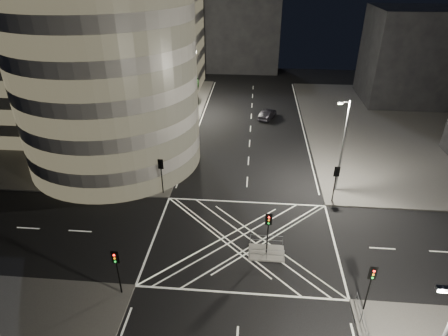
# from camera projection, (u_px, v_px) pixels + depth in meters

# --- Properties ---
(ground) EXTENTS (120.00, 120.00, 0.00)m
(ground) POSITION_uv_depth(u_px,v_px,m) (243.00, 240.00, 33.18)
(ground) COLOR black
(ground) RESTS_ON ground
(sidewalk_far_left) EXTENTS (42.00, 42.00, 0.15)m
(sidewalk_far_left) POSITION_uv_depth(u_px,v_px,m) (66.00, 117.00, 58.77)
(sidewalk_far_left) COLOR #4F4C4A
(sidewalk_far_left) RESTS_ON ground
(central_island) EXTENTS (3.00, 2.00, 0.15)m
(central_island) POSITION_uv_depth(u_px,v_px,m) (266.00, 253.00, 31.69)
(central_island) COLOR slate
(central_island) RESTS_ON ground
(office_tower_curved) EXTENTS (30.00, 29.00, 27.20)m
(office_tower_curved) POSITION_uv_depth(u_px,v_px,m) (80.00, 46.00, 44.81)
(office_tower_curved) COLOR gray
(office_tower_curved) RESTS_ON sidewalk_far_left
(office_block_rear) EXTENTS (24.00, 16.00, 22.00)m
(office_block_rear) POSITION_uv_depth(u_px,v_px,m) (130.00, 28.00, 65.84)
(office_block_rear) COLOR gray
(office_block_rear) RESTS_ON sidewalk_far_left
(building_right_far) EXTENTS (14.00, 12.00, 15.00)m
(building_right_far) POSITION_uv_depth(u_px,v_px,m) (411.00, 56.00, 62.19)
(building_right_far) COLOR black
(building_right_far) RESTS_ON sidewalk_far_right
(building_far_end) EXTENTS (18.00, 8.00, 18.00)m
(building_far_end) POSITION_uv_depth(u_px,v_px,m) (237.00, 27.00, 79.43)
(building_far_end) COLOR black
(building_far_end) RESTS_ON ground
(tree_a) EXTENTS (4.54, 4.54, 6.96)m
(tree_a) POSITION_uv_depth(u_px,v_px,m) (149.00, 146.00, 39.58)
(tree_a) COLOR black
(tree_a) RESTS_ON sidewalk_far_left
(tree_b) EXTENTS (4.85, 4.85, 7.33)m
(tree_b) POSITION_uv_depth(u_px,v_px,m) (162.00, 123.00, 44.70)
(tree_b) COLOR black
(tree_b) RESTS_ON sidewalk_far_left
(tree_c) EXTENTS (4.01, 4.01, 7.28)m
(tree_c) POSITION_uv_depth(u_px,v_px,m) (172.00, 103.00, 49.70)
(tree_c) COLOR black
(tree_c) RESTS_ON sidewalk_far_left
(tree_d) EXTENTS (4.90, 4.90, 7.36)m
(tree_d) POSITION_uv_depth(u_px,v_px,m) (181.00, 92.00, 55.12)
(tree_d) COLOR black
(tree_d) RESTS_ON sidewalk_far_left
(tree_e) EXTENTS (3.66, 3.66, 6.03)m
(tree_e) POSITION_uv_depth(u_px,v_px,m) (188.00, 84.00, 60.63)
(tree_e) COLOR black
(tree_e) RESTS_ON sidewalk_far_left
(traffic_signal_fl) EXTENTS (0.55, 0.22, 4.00)m
(traffic_signal_fl) POSITION_uv_depth(u_px,v_px,m) (161.00, 170.00, 38.32)
(traffic_signal_fl) COLOR black
(traffic_signal_fl) RESTS_ON sidewalk_far_left
(traffic_signal_nl) EXTENTS (0.55, 0.22, 4.00)m
(traffic_signal_nl) POSITION_uv_depth(u_px,v_px,m) (117.00, 264.00, 26.51)
(traffic_signal_nl) COLOR black
(traffic_signal_nl) RESTS_ON sidewalk_near_left
(traffic_signal_fr) EXTENTS (0.55, 0.22, 4.00)m
(traffic_signal_fr) POSITION_uv_depth(u_px,v_px,m) (336.00, 178.00, 36.99)
(traffic_signal_fr) COLOR black
(traffic_signal_fr) RESTS_ON sidewalk_far_right
(traffic_signal_nr) EXTENTS (0.55, 0.22, 4.00)m
(traffic_signal_nr) POSITION_uv_depth(u_px,v_px,m) (371.00, 281.00, 25.18)
(traffic_signal_nr) COLOR black
(traffic_signal_nr) RESTS_ON sidewalk_near_right
(traffic_signal_island) EXTENTS (0.55, 0.22, 4.00)m
(traffic_signal_island) POSITION_uv_depth(u_px,v_px,m) (268.00, 226.00, 30.29)
(traffic_signal_island) COLOR black
(traffic_signal_island) RESTS_ON central_island
(street_lamp_left_near) EXTENTS (1.25, 0.25, 10.00)m
(street_lamp_left_near) POSITION_uv_depth(u_px,v_px,m) (164.00, 126.00, 41.59)
(street_lamp_left_near) COLOR slate
(street_lamp_left_near) RESTS_ON sidewalk_far_left
(street_lamp_left_far) EXTENTS (1.25, 0.25, 10.00)m
(street_lamp_left_far) POSITION_uv_depth(u_px,v_px,m) (191.00, 80.00, 57.22)
(street_lamp_left_far) COLOR slate
(street_lamp_left_far) RESTS_ON sidewalk_far_left
(street_lamp_right_far) EXTENTS (1.25, 0.25, 10.00)m
(street_lamp_right_far) POSITION_uv_depth(u_px,v_px,m) (342.00, 144.00, 37.56)
(street_lamp_right_far) COLOR slate
(street_lamp_right_far) RESTS_ON sidewalk_far_right
(railing_island_south) EXTENTS (2.80, 0.06, 1.10)m
(railing_island_south) POSITION_uv_depth(u_px,v_px,m) (267.00, 254.00, 30.60)
(railing_island_south) COLOR slate
(railing_island_south) RESTS_ON central_island
(railing_island_north) EXTENTS (2.80, 0.06, 1.10)m
(railing_island_north) POSITION_uv_depth(u_px,v_px,m) (267.00, 240.00, 32.16)
(railing_island_north) COLOR slate
(railing_island_north) RESTS_ON central_island
(sedan) EXTENTS (3.00, 4.73, 1.47)m
(sedan) POSITION_uv_depth(u_px,v_px,m) (267.00, 114.00, 57.92)
(sedan) COLOR black
(sedan) RESTS_ON ground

